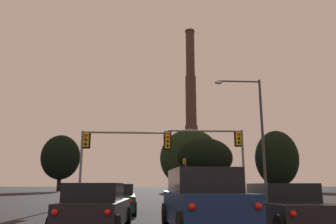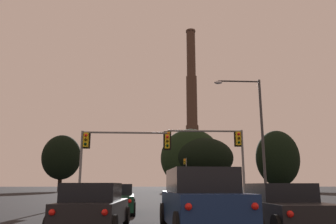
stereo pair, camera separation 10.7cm
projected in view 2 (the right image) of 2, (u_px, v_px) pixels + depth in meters
The scene contains 13 objects.
sedan_right_lane_second at pixel (282, 208), 10.33m from camera, with size 2.05×4.73×1.43m.
sedan_left_lane_front at pixel (116, 199), 16.63m from camera, with size 2.18×4.77×1.43m.
suv_center_lane_second at pixel (201, 201), 9.87m from camera, with size 2.31×4.98×1.86m.
hatchback_left_lane_second at pixel (94, 208), 10.32m from camera, with size 2.08×4.17×1.44m.
traffic_light_overhead_left at pixel (113, 147), 24.08m from camera, with size 6.77×0.50×5.29m.
traffic_light_overhead_right at pixel (216, 146), 25.38m from camera, with size 6.32×0.50×5.60m.
traffic_light_far_right at pixel (186, 170), 61.50m from camera, with size 0.78×0.50×6.40m.
street_lamp at pixel (255, 126), 25.00m from camera, with size 3.69×0.36×9.49m.
smokestack at pixel (192, 123), 124.57m from camera, with size 7.71×7.71×62.72m.
treeline_far_left at pixel (191, 158), 70.67m from camera, with size 13.11×11.80×13.38m.
treeline_right_mid at pixel (278, 158), 74.58m from camera, with size 9.80×8.82×13.68m.
treeline_far_right at pixel (204, 158), 68.01m from camera, with size 12.26×11.03×11.05m.
treeline_center_left at pixel (62, 157), 72.39m from camera, with size 8.49×7.64×12.30m.
Camera 2 is at (-1.29, -0.29, 1.37)m, focal length 35.00 mm.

